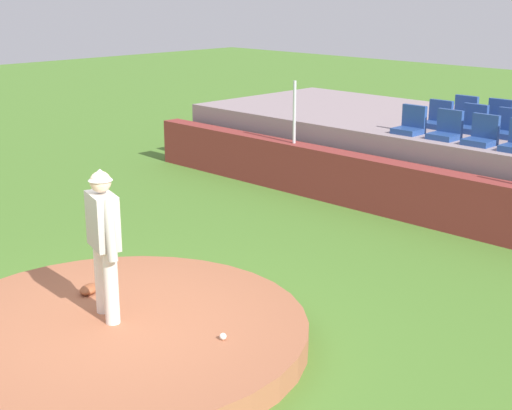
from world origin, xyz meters
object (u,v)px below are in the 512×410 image
Objects in this scene: stadium_chair_2 at (482,135)px; stadium_chair_1 at (446,130)px; stadium_chair_0 at (411,125)px; stadium_chair_8 at (463,114)px; pitcher at (104,233)px; stadium_chair_5 at (472,123)px; baseball at (223,336)px; stadium_chair_4 at (438,119)px; stadium_chair_6 at (508,128)px; fielding_glove at (89,289)px; stadium_chair_9 at (497,118)px.

stadium_chair_1 is at bearing -1.38° from stadium_chair_2.
stadium_chair_8 is at bearing -91.40° from stadium_chair_0.
pitcher is 3.42× the size of stadium_chair_2.
pitcher is at bearing 95.43° from stadium_chair_8.
pitcher is 8.11m from stadium_chair_5.
stadium_chair_8 is (-1.38, 1.76, 0.00)m from stadium_chair_2.
baseball is at bearing 101.16° from stadium_chair_5.
pitcher reaches higher than stadium_chair_4.
stadium_chair_1 is 1.88m from stadium_chair_8.
stadium_chair_6 is at bearing -179.87° from stadium_chair_5.
stadium_chair_4 is 1.00× the size of stadium_chair_5.
stadium_chair_4 and stadium_chair_5 have the same top height.
pitcher is at bearing 97.08° from stadium_chair_0.
stadium_chair_2 is (1.26, 6.97, 1.10)m from fielding_glove.
fielding_glove is 0.60× the size of stadium_chair_9.
stadium_chair_0 is 1.00× the size of stadium_chair_8.
pitcher is 3.42× the size of stadium_chair_8.
stadium_chair_0 is 0.89m from stadium_chair_4.
stadium_chair_0 is at bearing 155.82° from fielding_glove.
baseball is 8.78m from stadium_chair_8.
baseball is 0.15× the size of stadium_chair_5.
stadium_chair_6 is at bearing 126.91° from stadium_chair_9.
stadium_chair_8 is at bearing 112.12° from pitcher.
stadium_chair_9 is at bearing -69.46° from stadium_chair_2.
pitcher is 7.22m from stadium_chair_2.
pitcher is at bearing 47.13° from fielding_glove.
fielding_glove is at bearing 91.13° from stadium_chair_4.
pitcher is 23.09× the size of baseball.
pitcher is 3.42× the size of stadium_chair_6.
stadium_chair_1 is 1.13m from stadium_chair_6.
stadium_chair_2 is 1.00× the size of stadium_chair_8.
stadium_chair_5 and stadium_chair_9 have the same top height.
stadium_chair_1 reaches higher than fielding_glove.
stadium_chair_1 is 1.79m from stadium_chair_9.
baseball is 0.15× the size of stadium_chair_8.
stadium_chair_2 and stadium_chair_9 have the same top height.
stadium_chair_9 is (0.73, 0.92, 0.00)m from stadium_chair_4.
stadium_chair_6 is at bearing 148.16° from stadium_chair_8.
stadium_chair_0 is 1.00× the size of stadium_chair_2.
fielding_glove is at bearing 179.35° from pitcher.
stadium_chair_6 is (0.70, 0.00, 0.00)m from stadium_chair_5.
stadium_chair_1 is 1.00× the size of stadium_chair_6.
fielding_glove is at bearing 79.78° from stadium_chair_2.
fielding_glove is at bearing -171.71° from baseball.
pitcher is 8.13m from stadium_chair_4.
pitcher reaches higher than stadium_chair_6.
stadium_chair_4 is 1.00× the size of stadium_chair_9.
stadium_chair_2 is 0.91m from stadium_chair_6.
baseball is 7.70m from stadium_chair_6.
stadium_chair_0 and stadium_chair_4 have the same top height.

